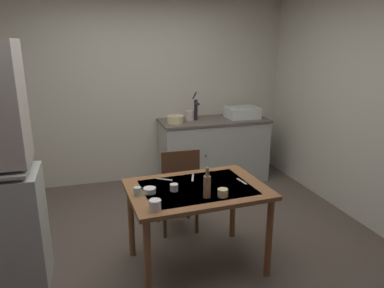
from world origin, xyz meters
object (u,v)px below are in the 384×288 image
(mixing_bowl_counter, at_px, (175,119))
(teacup_cream, at_px, (174,187))
(sink_basin, at_px, (242,112))
(chair_far_side, at_px, (178,188))
(dining_table, at_px, (197,198))
(serving_bowl_wide, at_px, (150,190))
(hand_pump, at_px, (196,108))
(glass_bottle, at_px, (207,186))

(mixing_bowl_counter, xyz_separation_m, teacup_cream, (-0.48, -1.89, -0.15))
(sink_basin, xyz_separation_m, chair_far_side, (-1.27, -1.29, -0.47))
(dining_table, relative_size, chair_far_side, 1.30)
(chair_far_side, xyz_separation_m, serving_bowl_wide, (-0.40, -0.63, 0.28))
(mixing_bowl_counter, distance_m, dining_table, 1.91)
(sink_basin, height_order, mixing_bowl_counter, sink_basin)
(sink_basin, height_order, hand_pump, hand_pump)
(sink_basin, height_order, dining_table, sink_basin)
(sink_basin, bearing_deg, mixing_bowl_counter, -177.11)
(chair_far_side, distance_m, serving_bowl_wide, 0.80)
(teacup_cream, bearing_deg, hand_pump, 68.04)
(hand_pump, xyz_separation_m, dining_table, (-0.60, -1.96, -0.40))
(dining_table, bearing_deg, teacup_cream, -175.13)
(glass_bottle, bearing_deg, teacup_cream, 137.55)
(hand_pump, relative_size, serving_bowl_wide, 3.79)
(sink_basin, distance_m, chair_far_side, 1.87)
(mixing_bowl_counter, bearing_deg, chair_far_side, -102.87)
(glass_bottle, bearing_deg, sink_basin, 59.51)
(mixing_bowl_counter, relative_size, chair_far_side, 0.24)
(dining_table, bearing_deg, serving_bowl_wide, -179.76)
(dining_table, height_order, teacup_cream, teacup_cream)
(teacup_cream, relative_size, glass_bottle, 0.27)
(mixing_bowl_counter, bearing_deg, dining_table, -98.50)
(dining_table, relative_size, teacup_cream, 17.65)
(mixing_bowl_counter, relative_size, glass_bottle, 0.89)
(mixing_bowl_counter, bearing_deg, serving_bowl_wide, -110.04)
(sink_basin, relative_size, hand_pump, 1.13)
(serving_bowl_wide, relative_size, glass_bottle, 0.42)
(mixing_bowl_counter, height_order, serving_bowl_wide, mixing_bowl_counter)
(teacup_cream, bearing_deg, dining_table, 4.87)
(dining_table, xyz_separation_m, glass_bottle, (0.01, -0.22, 0.19))
(chair_far_side, bearing_deg, teacup_cream, -107.11)
(hand_pump, xyz_separation_m, teacup_cream, (-0.80, -1.98, -0.27))
(mixing_bowl_counter, xyz_separation_m, serving_bowl_wide, (-0.68, -1.87, -0.16))
(hand_pump, bearing_deg, chair_far_side, -114.21)
(chair_far_side, bearing_deg, glass_bottle, -88.84)
(serving_bowl_wide, bearing_deg, sink_basin, 48.93)
(glass_bottle, bearing_deg, hand_pump, 75.05)
(mixing_bowl_counter, relative_size, serving_bowl_wide, 2.15)
(dining_table, height_order, glass_bottle, glass_bottle)
(mixing_bowl_counter, xyz_separation_m, chair_far_side, (-0.28, -1.24, -0.44))
(hand_pump, relative_size, mixing_bowl_counter, 1.76)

